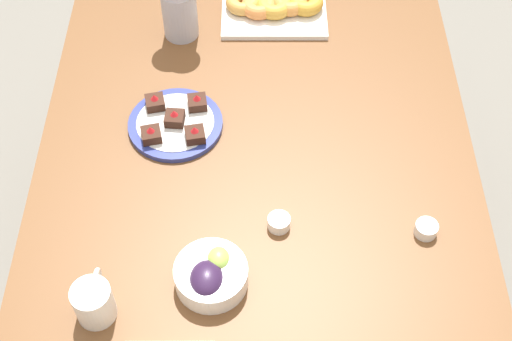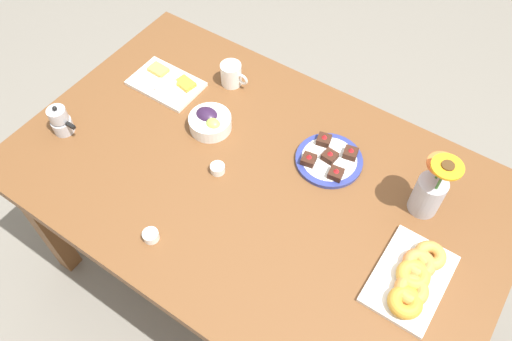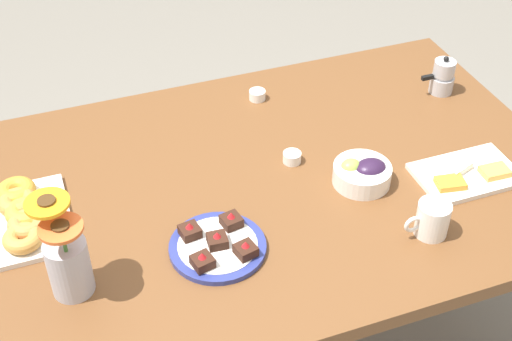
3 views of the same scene
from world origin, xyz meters
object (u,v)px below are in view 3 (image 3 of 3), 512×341
object	(u,v)px
croissant_platter	(24,215)
jam_cup_honey	(257,95)
flower_vase	(68,261)
coffee_mug	(432,219)
cheese_platter	(467,174)
dessert_plate	(218,246)
jam_cup_berry	(292,157)
dining_table	(256,208)
moka_pot	(443,77)
grape_bowl	(363,173)

from	to	relation	value
croissant_platter	jam_cup_honey	bearing A→B (deg)	-156.36
croissant_platter	flower_vase	size ratio (longest dim) A/B	1.17
coffee_mug	cheese_platter	bearing A→B (deg)	-143.41
dessert_plate	coffee_mug	bearing A→B (deg)	166.11
dessert_plate	flower_vase	distance (m)	0.33
dessert_plate	flower_vase	xyz separation A→B (m)	(0.33, 0.01, 0.07)
jam_cup_berry	flower_vase	size ratio (longest dim) A/B	0.19
dining_table	moka_pot	bearing A→B (deg)	-162.69
dessert_plate	moka_pot	bearing A→B (deg)	-154.32
dining_table	cheese_platter	size ratio (longest dim) A/B	6.15
jam_cup_honey	jam_cup_berry	distance (m)	0.31
dining_table	jam_cup_honey	xyz separation A→B (m)	(-0.13, -0.36, 0.10)
dessert_plate	croissant_platter	bearing A→B (deg)	-30.98
croissant_platter	moka_pot	distance (m)	1.23
dessert_plate	moka_pot	size ratio (longest dim) A/B	1.87
coffee_mug	jam_cup_honey	world-z (taller)	coffee_mug
jam_cup_berry	moka_pot	size ratio (longest dim) A/B	0.40
dessert_plate	moka_pot	world-z (taller)	moka_pot
dining_table	grape_bowl	bearing A→B (deg)	160.51
grape_bowl	dessert_plate	xyz separation A→B (m)	(0.41, 0.10, -0.02)
jam_cup_berry	dessert_plate	world-z (taller)	dessert_plate
jam_cup_honey	moka_pot	bearing A→B (deg)	164.15
dining_table	croissant_platter	distance (m)	0.58
moka_pot	coffee_mug	bearing A→B (deg)	56.32
grape_bowl	dining_table	bearing A→B (deg)	-19.49
coffee_mug	cheese_platter	world-z (taller)	coffee_mug
grape_bowl	jam_cup_berry	world-z (taller)	grape_bowl
grape_bowl	cheese_platter	size ratio (longest dim) A/B	0.56
cheese_platter	jam_cup_honey	bearing A→B (deg)	-54.00
coffee_mug	dessert_plate	size ratio (longest dim) A/B	0.50
jam_cup_honey	dessert_plate	world-z (taller)	dessert_plate
dessert_plate	jam_cup_honey	bearing A→B (deg)	-118.54
croissant_platter	dessert_plate	distance (m)	0.47
dessert_plate	flower_vase	world-z (taller)	flower_vase
croissant_platter	jam_cup_berry	xyz separation A→B (m)	(-0.68, 0.00, -0.01)
dining_table	grape_bowl	xyz separation A→B (m)	(-0.25, 0.09, 0.12)
jam_cup_honey	dessert_plate	size ratio (longest dim) A/B	0.22
dining_table	jam_cup_honey	distance (m)	0.39
coffee_mug	dessert_plate	bearing A→B (deg)	-13.89
dining_table	dessert_plate	distance (m)	0.27
jam_cup_honey	jam_cup_berry	world-z (taller)	same
croissant_platter	cheese_platter	bearing A→B (deg)	168.69
grape_bowl	croissant_platter	bearing A→B (deg)	-9.74
dessert_plate	grape_bowl	bearing A→B (deg)	-166.39
coffee_mug	jam_cup_berry	world-z (taller)	coffee_mug
jam_cup_honey	flower_vase	world-z (taller)	flower_vase
dining_table	cheese_platter	distance (m)	0.55
coffee_mug	croissant_platter	bearing A→B (deg)	-22.18
coffee_mug	grape_bowl	xyz separation A→B (m)	(0.07, -0.22, -0.01)
coffee_mug	dessert_plate	xyz separation A→B (m)	(0.48, -0.12, -0.03)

